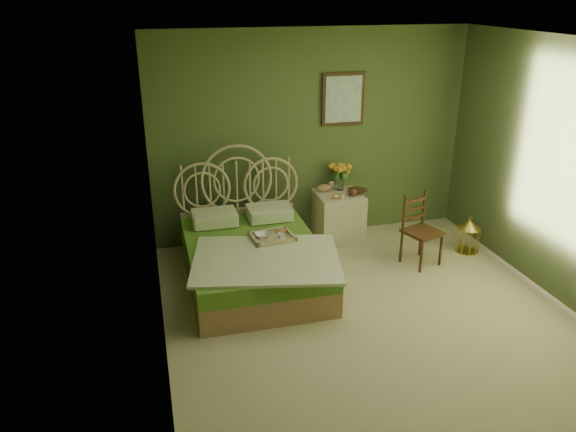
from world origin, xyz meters
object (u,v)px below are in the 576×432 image
object	(u,v)px
bed	(253,257)
nightstand	(338,212)
chair	(420,225)
birdcage	(468,236)

from	to	relation	value
bed	nightstand	world-z (taller)	bed
nightstand	chair	world-z (taller)	nightstand
birdcage	nightstand	bearing A→B (deg)	151.29
chair	birdcage	world-z (taller)	chair
bed	chair	size ratio (longest dim) A/B	2.50
nightstand	birdcage	world-z (taller)	nightstand
nightstand	bed	bearing A→B (deg)	-146.96
bed	chair	bearing A→B (deg)	-0.74
chair	nightstand	bearing A→B (deg)	110.11
nightstand	chair	size ratio (longest dim) A/B	1.24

